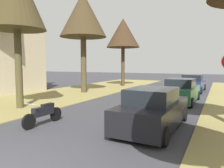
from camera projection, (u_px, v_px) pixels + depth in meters
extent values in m
cylinder|color=#4A4226|center=(19.00, 69.00, 11.78)|extent=(0.38, 0.38, 4.31)
cylinder|color=#4A4226|center=(9.00, 11.00, 11.02)|extent=(1.20, 0.36, 1.78)
cylinder|color=#4A4226|center=(4.00, 21.00, 11.63)|extent=(0.70, 1.50, 1.08)
cylinder|color=#4A4226|center=(21.00, 16.00, 12.01)|extent=(1.14, 0.57, 1.81)
cylinder|color=#4A3E27|center=(84.00, 65.00, 18.57)|extent=(0.49, 0.49, 4.80)
cone|color=#3B2E1B|center=(83.00, 15.00, 18.19)|extent=(4.01, 4.01, 3.79)
cylinder|color=#4A3E27|center=(78.00, 31.00, 17.97)|extent=(1.20, 0.68, 1.10)
cylinder|color=#4A3E27|center=(87.00, 33.00, 18.75)|extent=(1.20, 0.41, 0.96)
cylinder|color=#463422|center=(123.00, 67.00, 24.42)|extent=(0.40, 0.40, 4.40)
cone|color=#382718|center=(123.00, 33.00, 24.08)|extent=(3.80, 3.80, 3.25)
cylinder|color=#463422|center=(124.00, 44.00, 24.80)|extent=(1.40, 0.47, 1.07)
cylinder|color=#463422|center=(127.00, 40.00, 23.71)|extent=(0.65, 1.34, 1.57)
cylinder|color=#463422|center=(127.00, 44.00, 24.29)|extent=(0.82, 0.95, 1.01)
cube|color=black|center=(153.00, 113.00, 8.23)|extent=(1.94, 4.45, 0.85)
cube|color=black|center=(152.00, 96.00, 7.98)|extent=(1.66, 2.07, 0.56)
cylinder|color=black|center=(146.00, 110.00, 10.12)|extent=(0.22, 0.61, 0.60)
cylinder|color=black|center=(184.00, 114.00, 9.29)|extent=(0.22, 0.61, 0.60)
cylinder|color=black|center=(114.00, 128.00, 7.23)|extent=(0.22, 0.61, 0.60)
cylinder|color=black|center=(164.00, 136.00, 6.40)|extent=(0.22, 0.61, 0.60)
cube|color=#28663D|center=(181.00, 93.00, 13.96)|extent=(1.94, 4.45, 0.85)
cube|color=black|center=(181.00, 83.00, 13.70)|extent=(1.66, 2.07, 0.56)
cylinder|color=black|center=(173.00, 94.00, 15.84)|extent=(0.22, 0.61, 0.60)
cylinder|color=black|center=(198.00, 95.00, 15.02)|extent=(0.22, 0.61, 0.60)
cylinder|color=black|center=(161.00, 100.00, 12.95)|extent=(0.22, 0.61, 0.60)
cylinder|color=black|center=(191.00, 103.00, 12.13)|extent=(0.22, 0.61, 0.60)
cube|color=navy|center=(193.00, 85.00, 19.69)|extent=(1.94, 4.45, 0.85)
cube|color=black|center=(193.00, 78.00, 19.44)|extent=(1.66, 2.07, 0.56)
cylinder|color=black|center=(186.00, 86.00, 21.58)|extent=(0.22, 0.61, 0.60)
cylinder|color=black|center=(204.00, 87.00, 20.75)|extent=(0.22, 0.61, 0.60)
cylinder|color=black|center=(179.00, 89.00, 18.69)|extent=(0.22, 0.61, 0.60)
cylinder|color=black|center=(201.00, 91.00, 17.86)|extent=(0.22, 0.61, 0.60)
cylinder|color=black|center=(29.00, 122.00, 8.04)|extent=(0.11, 0.60, 0.60)
cylinder|color=black|center=(56.00, 114.00, 9.31)|extent=(0.11, 0.60, 0.60)
cube|color=black|center=(43.00, 111.00, 8.65)|extent=(0.27, 1.02, 0.36)
cube|color=black|center=(48.00, 105.00, 8.86)|extent=(0.23, 0.57, 0.12)
cylinder|color=#9EA0A5|center=(30.00, 104.00, 8.07)|extent=(0.60, 0.05, 0.04)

